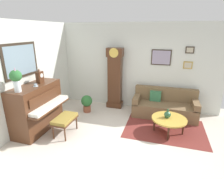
{
  "coord_description": "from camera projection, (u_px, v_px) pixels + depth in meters",
  "views": [
    {
      "loc": [
        0.9,
        -3.53,
        2.56
      ],
      "look_at": [
        -0.46,
        1.04,
        1.0
      ],
      "focal_mm": 29.13,
      "sensor_mm": 36.0,
      "label": 1
    }
  ],
  "objects": [
    {
      "name": "ground_plane",
      "position": [
        118.0,
        147.0,
        4.27
      ],
      "size": [
        6.4,
        6.0,
        0.1
      ],
      "primitive_type": "cube",
      "color": "beige"
    },
    {
      "name": "wall_left",
      "position": [
        18.0,
        78.0,
        4.52
      ],
      "size": [
        0.13,
        4.9,
        2.8
      ],
      "color": "silver",
      "rests_on": "ground_plane"
    },
    {
      "name": "wall_back",
      "position": [
        137.0,
        67.0,
        6.0
      ],
      "size": [
        5.3,
        0.13,
        2.8
      ],
      "color": "silver",
      "rests_on": "ground_plane"
    },
    {
      "name": "area_rug",
      "position": [
        164.0,
        129.0,
        4.94
      ],
      "size": [
        2.1,
        1.5,
        0.01
      ],
      "primitive_type": "cube",
      "color": "maroon",
      "rests_on": "ground_plane"
    },
    {
      "name": "piano",
      "position": [
        37.0,
        107.0,
        4.77
      ],
      "size": [
        0.87,
        1.44,
        1.24
      ],
      "color": "#4C2B19",
      "rests_on": "ground_plane"
    },
    {
      "name": "piano_bench",
      "position": [
        65.0,
        120.0,
        4.59
      ],
      "size": [
        0.42,
        0.7,
        0.48
      ],
      "color": "#4C2B19",
      "rests_on": "ground_plane"
    },
    {
      "name": "grandfather_clock",
      "position": [
        115.0,
        80.0,
        6.09
      ],
      "size": [
        0.52,
        0.34,
        2.03
      ],
      "color": "#4C2B19",
      "rests_on": "ground_plane"
    },
    {
      "name": "couch",
      "position": [
        164.0,
        106.0,
        5.64
      ],
      "size": [
        1.9,
        0.8,
        0.84
      ],
      "color": "brown",
      "rests_on": "ground_plane"
    },
    {
      "name": "coffee_table",
      "position": [
        169.0,
        119.0,
        4.65
      ],
      "size": [
        0.88,
        0.88,
        0.41
      ],
      "color": "gold",
      "rests_on": "ground_plane"
    },
    {
      "name": "mantel_clock",
      "position": [
        40.0,
        76.0,
        4.74
      ],
      "size": [
        0.13,
        0.18,
        0.38
      ],
      "color": "#4C2B19",
      "rests_on": "piano"
    },
    {
      "name": "flower_vase",
      "position": [
        16.0,
        78.0,
        3.99
      ],
      "size": [
        0.26,
        0.26,
        0.58
      ],
      "color": "silver",
      "rests_on": "piano"
    },
    {
      "name": "teacup",
      "position": [
        36.0,
        85.0,
        4.47
      ],
      "size": [
        0.12,
        0.12,
        0.06
      ],
      "color": "#ADC6D6",
      "rests_on": "piano"
    },
    {
      "name": "green_jug",
      "position": [
        167.0,
        115.0,
        4.65
      ],
      "size": [
        0.17,
        0.17,
        0.24
      ],
      "color": "#234C33",
      "rests_on": "coffee_table"
    },
    {
      "name": "potted_plant",
      "position": [
        87.0,
        102.0,
        5.89
      ],
      "size": [
        0.36,
        0.36,
        0.56
      ],
      "color": "#935138",
      "rests_on": "ground_plane"
    }
  ]
}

